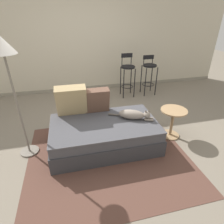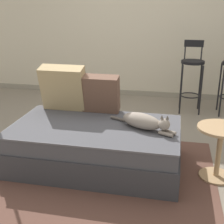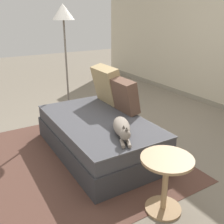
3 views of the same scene
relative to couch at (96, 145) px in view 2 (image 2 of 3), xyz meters
The scene contains 10 objects.
ground_plane 0.46m from the couch, 90.00° to the left, with size 16.00×16.00×0.00m, color slate.
wall_back_panel 2.86m from the couch, 90.00° to the left, with size 8.00×0.10×2.60m, color beige.
wall_baseboard_trim 2.60m from the couch, 90.00° to the left, with size 8.00×0.02×0.09m, color gray.
area_rug 0.37m from the couch, 90.00° to the right, with size 2.39×2.09×0.01m, color brown.
couch is the anchor object (origin of this frame).
throw_pillow_corner 0.77m from the couch, 139.22° to the left, with size 0.49×0.29×0.52m.
throw_pillow_middle 0.58m from the couch, 95.67° to the left, with size 0.41×0.22×0.43m.
cat 0.57m from the couch, ahead, with size 0.68×0.40×0.19m.
bar_stool_near_window 2.19m from the couch, 62.60° to the left, with size 0.34×0.34×1.06m.
side_table 1.20m from the couch, ahead, with size 0.44×0.44×0.52m.
Camera 2 is at (0.74, -3.18, 1.61)m, focal length 50.00 mm.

